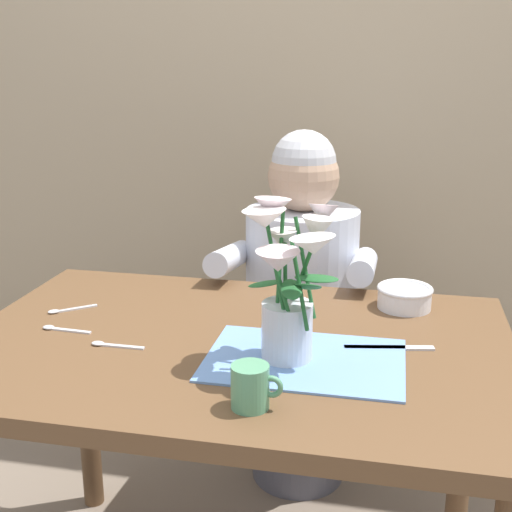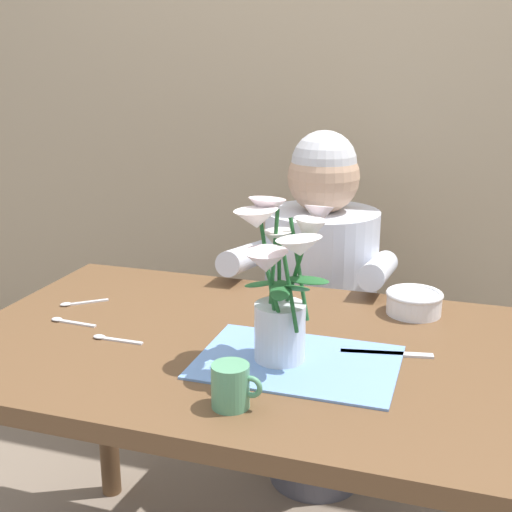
{
  "view_description": "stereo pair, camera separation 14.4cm",
  "coord_description": "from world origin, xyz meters",
  "px_view_note": "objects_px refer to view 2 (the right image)",
  "views": [
    {
      "loc": [
        0.33,
        -1.31,
        1.33
      ],
      "look_at": [
        0.04,
        0.05,
        0.92
      ],
      "focal_mm": 46.98,
      "sensor_mm": 36.0,
      "label": 1
    },
    {
      "loc": [
        0.47,
        -1.27,
        1.33
      ],
      "look_at": [
        0.04,
        0.05,
        0.92
      ],
      "focal_mm": 46.98,
      "sensor_mm": 36.0,
      "label": 2
    }
  ],
  "objects_px": {
    "flower_vase": "(281,281)",
    "dinner_knife": "(387,354)",
    "ceramic_bowl": "(414,302)",
    "tea_cup": "(231,386)",
    "seated_person": "(319,318)"
  },
  "relations": [
    {
      "from": "flower_vase",
      "to": "dinner_knife",
      "type": "relative_size",
      "value": 1.74
    },
    {
      "from": "ceramic_bowl",
      "to": "tea_cup",
      "type": "relative_size",
      "value": 1.46
    },
    {
      "from": "seated_person",
      "to": "dinner_knife",
      "type": "height_order",
      "value": "seated_person"
    },
    {
      "from": "seated_person",
      "to": "flower_vase",
      "type": "xyz_separation_m",
      "value": [
        0.07,
        -0.7,
        0.35
      ]
    },
    {
      "from": "ceramic_bowl",
      "to": "dinner_knife",
      "type": "xyz_separation_m",
      "value": [
        -0.03,
        -0.26,
        -0.03
      ]
    },
    {
      "from": "ceramic_bowl",
      "to": "dinner_knife",
      "type": "bearing_deg",
      "value": -96.86
    },
    {
      "from": "seated_person",
      "to": "dinner_knife",
      "type": "distance_m",
      "value": 0.68
    },
    {
      "from": "dinner_knife",
      "to": "tea_cup",
      "type": "height_order",
      "value": "tea_cup"
    },
    {
      "from": "dinner_knife",
      "to": "tea_cup",
      "type": "relative_size",
      "value": 2.04
    },
    {
      "from": "flower_vase",
      "to": "ceramic_bowl",
      "type": "height_order",
      "value": "flower_vase"
    },
    {
      "from": "dinner_knife",
      "to": "tea_cup",
      "type": "bearing_deg",
      "value": -138.6
    },
    {
      "from": "ceramic_bowl",
      "to": "seated_person",
      "type": "bearing_deg",
      "value": 132.02
    },
    {
      "from": "ceramic_bowl",
      "to": "tea_cup",
      "type": "height_order",
      "value": "tea_cup"
    },
    {
      "from": "dinner_knife",
      "to": "seated_person",
      "type": "bearing_deg",
      "value": 103.79
    },
    {
      "from": "seated_person",
      "to": "flower_vase",
      "type": "bearing_deg",
      "value": -79.88
    }
  ]
}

